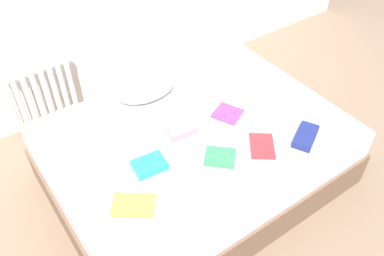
{
  "coord_description": "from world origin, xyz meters",
  "views": [
    {
      "loc": [
        -1.18,
        -1.62,
        2.36
      ],
      "look_at": [
        0.0,
        0.05,
        0.48
      ],
      "focal_mm": 37.61,
      "sensor_mm": 36.0,
      "label": 1
    }
  ],
  "objects_px": {
    "radiator": "(42,93)",
    "textbook_pink": "(180,129)",
    "textbook_purple": "(228,114)",
    "textbook_red": "(262,146)",
    "textbook_lime": "(134,205)",
    "pillow": "(145,87)",
    "textbook_navy": "(306,136)",
    "bed": "(196,155)",
    "textbook_green": "(220,157)",
    "textbook_teal": "(149,165)"
  },
  "relations": [
    {
      "from": "radiator",
      "to": "textbook_pink",
      "type": "relative_size",
      "value": 2.78
    },
    {
      "from": "textbook_purple",
      "to": "textbook_pink",
      "type": "bearing_deg",
      "value": 146.73
    },
    {
      "from": "radiator",
      "to": "textbook_purple",
      "type": "relative_size",
      "value": 2.97
    },
    {
      "from": "textbook_red",
      "to": "textbook_lime",
      "type": "distance_m",
      "value": 0.92
    },
    {
      "from": "textbook_red",
      "to": "textbook_pink",
      "type": "distance_m",
      "value": 0.56
    },
    {
      "from": "pillow",
      "to": "textbook_navy",
      "type": "relative_size",
      "value": 1.95
    },
    {
      "from": "bed",
      "to": "radiator",
      "type": "bearing_deg",
      "value": 119.62
    },
    {
      "from": "bed",
      "to": "textbook_lime",
      "type": "distance_m",
      "value": 0.79
    },
    {
      "from": "textbook_green",
      "to": "textbook_pink",
      "type": "bearing_deg",
      "value": 144.47
    },
    {
      "from": "textbook_purple",
      "to": "textbook_lime",
      "type": "height_order",
      "value": "textbook_lime"
    },
    {
      "from": "radiator",
      "to": "textbook_teal",
      "type": "distance_m",
      "value": 1.34
    },
    {
      "from": "pillow",
      "to": "textbook_lime",
      "type": "distance_m",
      "value": 1.04
    },
    {
      "from": "textbook_navy",
      "to": "textbook_lime",
      "type": "xyz_separation_m",
      "value": [
        -1.2,
        0.17,
        -0.0
      ]
    },
    {
      "from": "pillow",
      "to": "textbook_purple",
      "type": "height_order",
      "value": "pillow"
    },
    {
      "from": "bed",
      "to": "textbook_navy",
      "type": "relative_size",
      "value": 8.28
    },
    {
      "from": "radiator",
      "to": "pillow",
      "type": "relative_size",
      "value": 1.16
    },
    {
      "from": "bed",
      "to": "textbook_lime",
      "type": "xyz_separation_m",
      "value": [
        -0.66,
        -0.32,
        0.28
      ]
    },
    {
      "from": "textbook_teal",
      "to": "textbook_purple",
      "type": "height_order",
      "value": "textbook_teal"
    },
    {
      "from": "textbook_red",
      "to": "textbook_pink",
      "type": "xyz_separation_m",
      "value": [
        -0.35,
        0.43,
        0.01
      ]
    },
    {
      "from": "radiator",
      "to": "textbook_lime",
      "type": "relative_size",
      "value": 2.28
    },
    {
      "from": "textbook_green",
      "to": "textbook_lime",
      "type": "relative_size",
      "value": 0.81
    },
    {
      "from": "radiator",
      "to": "pillow",
      "type": "height_order",
      "value": "pillow"
    },
    {
      "from": "textbook_teal",
      "to": "textbook_purple",
      "type": "bearing_deg",
      "value": 14.57
    },
    {
      "from": "textbook_red",
      "to": "textbook_pink",
      "type": "relative_size",
      "value": 1.14
    },
    {
      "from": "textbook_green",
      "to": "textbook_navy",
      "type": "xyz_separation_m",
      "value": [
        0.57,
        -0.19,
        0.01
      ]
    },
    {
      "from": "textbook_navy",
      "to": "bed",
      "type": "bearing_deg",
      "value": 110.02
    },
    {
      "from": "pillow",
      "to": "textbook_green",
      "type": "distance_m",
      "value": 0.85
    },
    {
      "from": "pillow",
      "to": "textbook_lime",
      "type": "relative_size",
      "value": 1.98
    },
    {
      "from": "pillow",
      "to": "textbook_red",
      "type": "height_order",
      "value": "pillow"
    },
    {
      "from": "bed",
      "to": "textbook_green",
      "type": "relative_size",
      "value": 10.41
    },
    {
      "from": "textbook_red",
      "to": "textbook_navy",
      "type": "bearing_deg",
      "value": -73.69
    },
    {
      "from": "textbook_teal",
      "to": "textbook_purple",
      "type": "relative_size",
      "value": 1.11
    },
    {
      "from": "textbook_green",
      "to": "textbook_purple",
      "type": "bearing_deg",
      "value": 89.29
    },
    {
      "from": "radiator",
      "to": "textbook_pink",
      "type": "bearing_deg",
      "value": -62.93
    },
    {
      "from": "bed",
      "to": "textbook_pink",
      "type": "xyz_separation_m",
      "value": [
        -0.1,
        0.05,
        0.28
      ]
    },
    {
      "from": "textbook_lime",
      "to": "textbook_purple",
      "type": "bearing_deg",
      "value": 56.12
    },
    {
      "from": "textbook_teal",
      "to": "textbook_lime",
      "type": "relative_size",
      "value": 0.86
    },
    {
      "from": "bed",
      "to": "radiator",
      "type": "height_order",
      "value": "radiator"
    },
    {
      "from": "textbook_navy",
      "to": "textbook_lime",
      "type": "distance_m",
      "value": 1.21
    },
    {
      "from": "textbook_red",
      "to": "textbook_green",
      "type": "xyz_separation_m",
      "value": [
        -0.29,
        0.08,
        0.01
      ]
    },
    {
      "from": "textbook_teal",
      "to": "textbook_purple",
      "type": "xyz_separation_m",
      "value": [
        0.71,
        0.11,
        -0.01
      ]
    },
    {
      "from": "textbook_teal",
      "to": "textbook_navy",
      "type": "xyz_separation_m",
      "value": [
        0.98,
        -0.38,
        0.0
      ]
    },
    {
      "from": "textbook_green",
      "to": "textbook_navy",
      "type": "distance_m",
      "value": 0.6
    },
    {
      "from": "textbook_teal",
      "to": "textbook_green",
      "type": "distance_m",
      "value": 0.45
    },
    {
      "from": "radiator",
      "to": "textbook_navy",
      "type": "bearing_deg",
      "value": -54.17
    },
    {
      "from": "textbook_green",
      "to": "textbook_purple",
      "type": "height_order",
      "value": "textbook_green"
    },
    {
      "from": "textbook_teal",
      "to": "textbook_green",
      "type": "relative_size",
      "value": 1.06
    },
    {
      "from": "textbook_pink",
      "to": "textbook_lime",
      "type": "xyz_separation_m",
      "value": [
        -0.57,
        -0.37,
        -0.0
      ]
    },
    {
      "from": "textbook_pink",
      "to": "textbook_navy",
      "type": "bearing_deg",
      "value": -34.91
    },
    {
      "from": "pillow",
      "to": "textbook_navy",
      "type": "bearing_deg",
      "value": -59.05
    }
  ]
}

